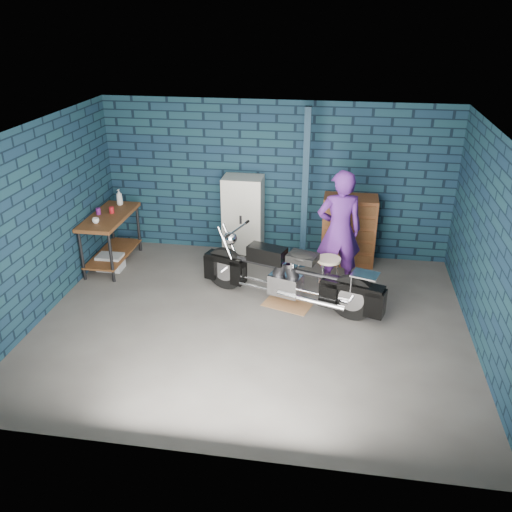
{
  "coord_description": "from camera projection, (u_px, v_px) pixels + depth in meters",
  "views": [
    {
      "loc": [
        1.09,
        -6.45,
        4.12
      ],
      "look_at": [
        0.01,
        0.3,
        0.92
      ],
      "focal_mm": 38.0,
      "sensor_mm": 36.0,
      "label": 1
    }
  ],
  "objects": [
    {
      "name": "person",
      "position": [
        339.0,
        231.0,
        8.28
      ],
      "size": [
        0.78,
        0.6,
        1.91
      ],
      "primitive_type": "imported",
      "rotation": [
        0.0,
        0.0,
        3.36
      ],
      "color": "#53207B",
      "rests_on": "ground"
    },
    {
      "name": "motorcycle",
      "position": [
        290.0,
        271.0,
        7.96
      ],
      "size": [
        2.52,
        1.36,
        1.07
      ],
      "primitive_type": null,
      "rotation": [
        0.0,
        0.0,
        -0.31
      ],
      "color": "black",
      "rests_on": "ground"
    },
    {
      "name": "mug_red",
      "position": [
        112.0,
        210.0,
        9.09
      ],
      "size": [
        0.1,
        0.1,
        0.11
      ],
      "primitive_type": "cylinder",
      "rotation": [
        0.0,
        0.0,
        0.26
      ],
      "color": "#A8161E",
      "rests_on": "workbench"
    },
    {
      "name": "cup_a",
      "position": [
        96.0,
        221.0,
        8.67
      ],
      "size": [
        0.14,
        0.14,
        0.09
      ],
      "primitive_type": "imported",
      "rotation": [
        0.0,
        0.0,
        -0.35
      ],
      "color": "#C6B496",
      "rests_on": "workbench"
    },
    {
      "name": "storage_bin",
      "position": [
        110.0,
        262.0,
        9.18
      ],
      "size": [
        0.42,
        0.3,
        0.26
      ],
      "primitive_type": "cube",
      "color": "#979BA0",
      "rests_on": "ground"
    },
    {
      "name": "drip_mat",
      "position": [
        289.0,
        303.0,
        8.19
      ],
      "size": [
        0.83,
        0.71,
        0.01
      ],
      "primitive_type": "cube",
      "rotation": [
        0.0,
        0.0,
        -0.31
      ],
      "color": "olive",
      "rests_on": "ground"
    },
    {
      "name": "tool_chest",
      "position": [
        349.0,
        231.0,
        9.23
      ],
      "size": [
        0.89,
        0.5,
        1.19
      ],
      "primitive_type": "cube",
      "color": "brown",
      "rests_on": "ground"
    },
    {
      "name": "ground",
      "position": [
        252.0,
        323.0,
        7.67
      ],
      "size": [
        6.0,
        6.0,
        0.0
      ],
      "primitive_type": "plane",
      "color": "#54524F",
      "rests_on": "ground"
    },
    {
      "name": "shop_stool",
      "position": [
        328.0,
        278.0,
        8.22
      ],
      "size": [
        0.39,
        0.39,
        0.66
      ],
      "primitive_type": null,
      "rotation": [
        0.0,
        0.0,
        0.09
      ],
      "color": "#C6B496",
      "rests_on": "ground"
    },
    {
      "name": "locker",
      "position": [
        243.0,
        217.0,
        9.43
      ],
      "size": [
        0.68,
        0.48,
        1.45
      ],
      "primitive_type": "cube",
      "color": "beige",
      "rests_on": "ground"
    },
    {
      "name": "support_post",
      "position": [
        305.0,
        191.0,
        8.76
      ],
      "size": [
        0.1,
        0.1,
        2.7
      ],
      "primitive_type": "cube",
      "color": "#102434",
      "rests_on": "ground"
    },
    {
      "name": "workbench",
      "position": [
        112.0,
        240.0,
        9.22
      ],
      "size": [
        0.6,
        1.4,
        0.91
      ],
      "primitive_type": "cube",
      "color": "brown",
      "rests_on": "ground"
    },
    {
      "name": "room_walls",
      "position": [
        258.0,
        183.0,
        7.36
      ],
      "size": [
        6.02,
        5.01,
        2.71
      ],
      "color": "#112539",
      "rests_on": "ground"
    },
    {
      "name": "bottle",
      "position": [
        119.0,
        197.0,
        9.43
      ],
      "size": [
        0.12,
        0.12,
        0.28
      ],
      "primitive_type": "imported",
      "rotation": [
        0.0,
        0.0,
        -0.15
      ],
      "color": "#979BA0",
      "rests_on": "workbench"
    },
    {
      "name": "mug_purple",
      "position": [
        98.0,
        211.0,
        9.04
      ],
      "size": [
        0.1,
        0.1,
        0.11
      ],
      "primitive_type": "cylinder",
      "rotation": [
        0.0,
        0.0,
        -0.3
      ],
      "color": "#641B6D",
      "rests_on": "workbench"
    }
  ]
}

